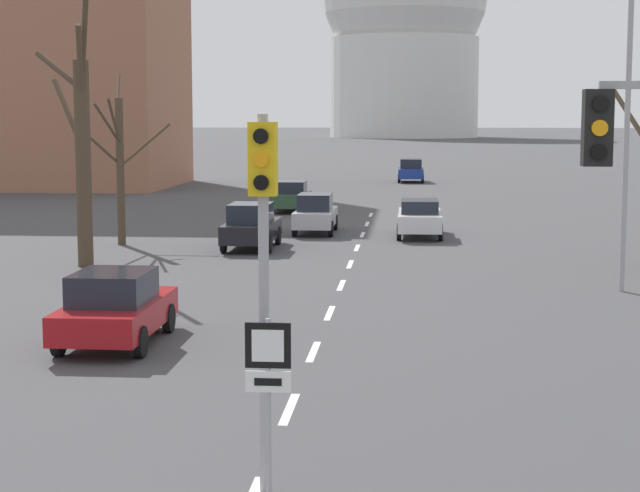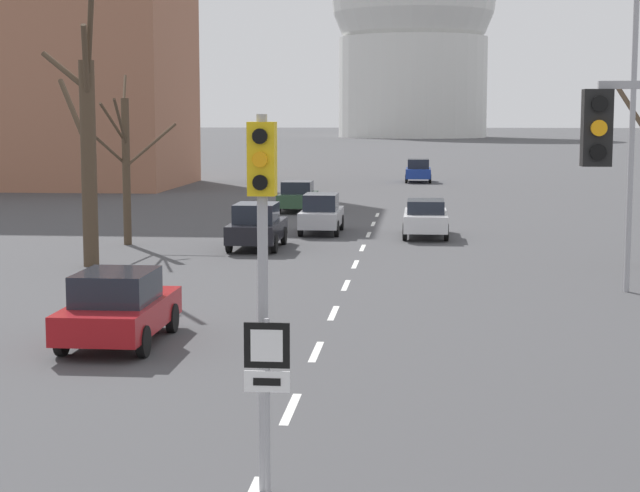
% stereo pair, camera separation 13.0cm
% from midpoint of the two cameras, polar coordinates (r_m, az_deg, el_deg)
% --- Properties ---
extents(lane_stripe_1, '(0.16, 2.00, 0.01)m').
position_cam_midpoint_polar(lane_stripe_1, '(18.66, -1.37, -8.67)').
color(lane_stripe_1, silver).
rests_on(lane_stripe_1, ground_plane).
extents(lane_stripe_2, '(0.16, 2.00, 0.01)m').
position_cam_midpoint_polar(lane_stripe_2, '(23.00, -0.04, -5.65)').
color(lane_stripe_2, silver).
rests_on(lane_stripe_2, ground_plane).
extents(lane_stripe_3, '(0.16, 2.00, 0.01)m').
position_cam_midpoint_polar(lane_stripe_3, '(27.39, 0.86, -3.59)').
color(lane_stripe_3, silver).
rests_on(lane_stripe_3, ground_plane).
extents(lane_stripe_4, '(0.16, 2.00, 0.01)m').
position_cam_midpoint_polar(lane_stripe_4, '(31.81, 1.51, -2.10)').
color(lane_stripe_4, silver).
rests_on(lane_stripe_4, ground_plane).
extents(lane_stripe_5, '(0.16, 2.00, 0.01)m').
position_cam_midpoint_polar(lane_stripe_5, '(36.25, 2.00, -0.98)').
color(lane_stripe_5, silver).
rests_on(lane_stripe_5, ground_plane).
extents(lane_stripe_6, '(0.16, 2.00, 0.01)m').
position_cam_midpoint_polar(lane_stripe_6, '(40.70, 2.38, -0.10)').
color(lane_stripe_6, silver).
rests_on(lane_stripe_6, ground_plane).
extents(lane_stripe_7, '(0.16, 2.00, 0.01)m').
position_cam_midpoint_polar(lane_stripe_7, '(45.17, 2.68, 0.61)').
color(lane_stripe_7, silver).
rests_on(lane_stripe_7, ground_plane).
extents(lane_stripe_8, '(0.16, 2.00, 0.01)m').
position_cam_midpoint_polar(lane_stripe_8, '(49.64, 2.93, 1.19)').
color(lane_stripe_8, silver).
rests_on(lane_stripe_8, ground_plane).
extents(lane_stripe_9, '(0.16, 2.00, 0.01)m').
position_cam_midpoint_polar(lane_stripe_9, '(54.11, 3.14, 1.67)').
color(lane_stripe_9, silver).
rests_on(lane_stripe_9, ground_plane).
extents(traffic_signal_centre_tall, '(0.36, 0.34, 5.06)m').
position_cam_midpoint_polar(traffic_signal_centre_tall, '(14.02, -2.82, 0.77)').
color(traffic_signal_centre_tall, '#9E9EA3').
rests_on(traffic_signal_centre_tall, ground_plane).
extents(route_sign_post, '(0.60, 0.08, 2.43)m').
position_cam_midpoint_polar(route_sign_post, '(14.01, -2.57, -7.02)').
color(route_sign_post, '#9E9EA3').
rests_on(route_sign_post, ground_plane).
extents(street_lamp_right, '(1.86, 0.36, 9.02)m').
position_cam_midpoint_polar(street_lamp_right, '(31.45, 15.94, 7.47)').
color(street_lamp_right, '#9E9EA3').
rests_on(street_lamp_right, ground_plane).
extents(sedan_near_left, '(1.93, 4.22, 1.65)m').
position_cam_midpoint_polar(sedan_near_left, '(24.01, -10.54, -3.22)').
color(sedan_near_left, maroon).
rests_on(sedan_near_left, ground_plane).
extents(sedan_near_right, '(1.84, 4.56, 1.56)m').
position_cam_midpoint_polar(sedan_near_right, '(44.47, 5.74, 1.53)').
color(sedan_near_right, silver).
rests_on(sedan_near_right, ground_plane).
extents(sedan_mid_centre, '(1.87, 3.89, 1.60)m').
position_cam_midpoint_polar(sedan_mid_centre, '(55.82, -1.13, 2.66)').
color(sedan_mid_centre, '#2D4C33').
rests_on(sedan_mid_centre, ground_plane).
extents(sedan_far_left, '(1.93, 3.97, 1.74)m').
position_cam_midpoint_polar(sedan_far_left, '(80.50, 5.31, 4.02)').
color(sedan_far_left, navy).
rests_on(sedan_far_left, ground_plane).
extents(sedan_far_right, '(1.69, 4.16, 1.70)m').
position_cam_midpoint_polar(sedan_far_right, '(45.58, 0.15, 1.75)').
color(sedan_far_right, '#B7B7BC').
rests_on(sedan_far_right, ground_plane).
extents(sedan_distant_centre, '(1.86, 4.28, 1.73)m').
position_cam_midpoint_polar(sedan_distant_centre, '(40.42, -3.29, 1.08)').
color(sedan_distant_centre, black).
rests_on(sedan_distant_centre, ground_plane).
extents(bare_tree_left_near, '(2.69, 4.23, 6.66)m').
position_cam_midpoint_polar(bare_tree_left_near, '(42.10, -10.22, 4.42)').
color(bare_tree_left_near, '#473828').
rests_on(bare_tree_left_near, ground_plane).
extents(bare_tree_left_far, '(2.51, 3.33, 8.82)m').
position_cam_midpoint_polar(bare_tree_left_far, '(36.27, -12.21, 5.07)').
color(bare_tree_left_far, '#473828').
rests_on(bare_tree_left_far, ground_plane).
extents(capitol_dome, '(36.41, 36.41, 51.43)m').
position_cam_midpoint_polar(capitol_dome, '(240.96, 5.01, 11.77)').
color(capitol_dome, silver).
rests_on(capitol_dome, ground_plane).
extents(apartment_block_left, '(18.00, 14.00, 25.75)m').
position_cam_midpoint_polar(apartment_block_left, '(78.80, -14.09, 12.53)').
color(apartment_block_left, '#9E664C').
rests_on(apartment_block_left, ground_plane).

